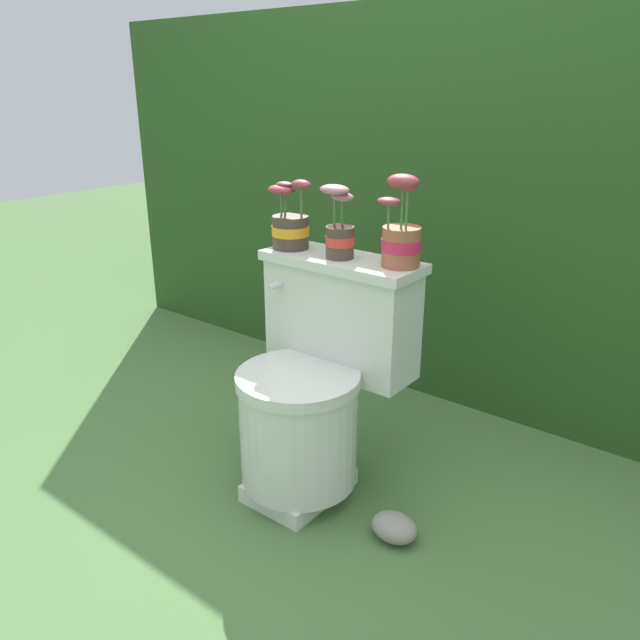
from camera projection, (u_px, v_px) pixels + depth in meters
The scene contains 7 objects.
ground_plane at pixel (287, 494), 2.00m from camera, with size 12.00×12.00×0.00m, color #4C703D.
hedge_backdrop at pixel (474, 203), 2.64m from camera, with size 3.58×0.68×1.53m.
toilet at pixel (315, 385), 1.95m from camera, with size 0.52×0.51×0.74m.
potted_plant_left at pixel (290, 225), 1.99m from camera, with size 0.15×0.12×0.22m.
potted_plant_midleft at pixel (339, 230), 1.88m from camera, with size 0.12×0.10×0.22m.
potted_plant_middle at pixel (401, 236), 1.78m from camera, with size 0.12×0.12×0.27m.
garden_stone at pixel (394, 527), 1.79m from camera, with size 0.14×0.11×0.08m.
Camera 1 is at (1.11, -1.25, 1.23)m, focal length 35.00 mm.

